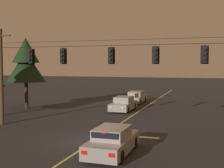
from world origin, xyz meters
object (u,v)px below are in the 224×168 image
at_px(traffic_light_left_inner, 63,56).
at_px(traffic_light_centre, 111,55).
at_px(car_waiting_near_lane, 113,141).
at_px(car_oncoming_lead, 123,104).
at_px(traffic_light_right_inner, 155,55).
at_px(traffic_light_rightmost, 205,55).
at_px(car_oncoming_trailing, 136,98).
at_px(traffic_light_leftmost, 31,56).
at_px(tree_verge_near, 26,62).

distance_m(traffic_light_left_inner, traffic_light_centre, 3.53).
height_order(car_waiting_near_lane, car_oncoming_lead, same).
xyz_separation_m(traffic_light_left_inner, traffic_light_right_inner, (6.48, 0.00, 0.00)).
height_order(traffic_light_rightmost, car_oncoming_trailing, traffic_light_rightmost).
relative_size(car_waiting_near_lane, car_oncoming_trailing, 0.98).
xyz_separation_m(traffic_light_leftmost, tree_verge_near, (-5.58, 7.63, -0.34)).
bearing_deg(tree_verge_near, traffic_light_left_inner, -43.09).
height_order(traffic_light_centre, traffic_light_rightmost, same).
bearing_deg(traffic_light_right_inner, traffic_light_left_inner, 180.00).
bearing_deg(traffic_light_rightmost, traffic_light_centre, 180.00).
distance_m(traffic_light_centre, car_oncoming_lead, 10.59).
height_order(traffic_light_leftmost, car_oncoming_trailing, traffic_light_leftmost).
relative_size(traffic_light_right_inner, car_oncoming_trailing, 0.28).
relative_size(traffic_light_leftmost, traffic_light_right_inner, 1.00).
bearing_deg(car_waiting_near_lane, traffic_light_rightmost, 46.55).
distance_m(traffic_light_rightmost, tree_verge_near, 19.17).
distance_m(traffic_light_right_inner, car_oncoming_trailing, 17.03).
relative_size(traffic_light_centre, car_oncoming_trailing, 0.28).
relative_size(traffic_light_left_inner, traffic_light_rightmost, 1.00).
distance_m(traffic_light_left_inner, traffic_light_rightmost, 9.44).
xyz_separation_m(traffic_light_rightmost, car_waiting_near_lane, (-4.31, -4.55, -4.49)).
bearing_deg(car_oncoming_lead, traffic_light_right_inner, -63.20).
height_order(traffic_light_leftmost, traffic_light_rightmost, same).
bearing_deg(traffic_light_centre, traffic_light_right_inner, 0.00).
bearing_deg(car_oncoming_trailing, car_oncoming_lead, -87.72).
bearing_deg(traffic_light_centre, tree_verge_near, 146.86).
height_order(traffic_light_right_inner, traffic_light_rightmost, same).
distance_m(traffic_light_centre, traffic_light_rightmost, 5.91).
relative_size(traffic_light_centre, tree_verge_near, 0.17).
bearing_deg(traffic_light_left_inner, tree_verge_near, 136.91).
relative_size(traffic_light_leftmost, car_oncoming_trailing, 0.28).
bearing_deg(car_waiting_near_lane, traffic_light_left_inner, 138.46).
bearing_deg(traffic_light_leftmost, car_waiting_near_lane, -30.56).
relative_size(traffic_light_right_inner, traffic_light_rightmost, 1.00).
bearing_deg(car_oncoming_trailing, traffic_light_right_inner, -72.25).
height_order(traffic_light_left_inner, traffic_light_right_inner, same).
relative_size(car_oncoming_trailing, tree_verge_near, 0.61).
height_order(traffic_light_left_inner, traffic_light_rightmost, same).
xyz_separation_m(traffic_light_left_inner, car_oncoming_trailing, (1.47, 15.64, -4.49)).
height_order(car_oncoming_lead, tree_verge_near, tree_verge_near).
height_order(traffic_light_left_inner, car_waiting_near_lane, traffic_light_left_inner).
distance_m(traffic_light_leftmost, car_waiting_near_lane, 10.01).
distance_m(car_waiting_near_lane, tree_verge_near, 18.49).
distance_m(car_oncoming_lead, tree_verge_near, 10.86).
bearing_deg(tree_verge_near, traffic_light_centre, -33.14).
xyz_separation_m(traffic_light_rightmost, tree_verge_near, (-17.59, 7.63, -0.34)).
bearing_deg(traffic_light_centre, traffic_light_rightmost, 0.00).
relative_size(traffic_light_centre, traffic_light_rightmost, 1.00).
distance_m(traffic_light_leftmost, car_oncoming_trailing, 16.77).
bearing_deg(traffic_light_right_inner, car_oncoming_lead, 116.80).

